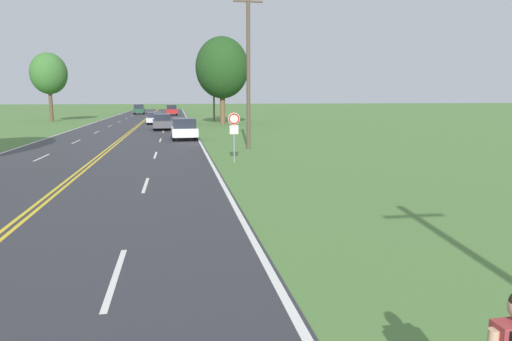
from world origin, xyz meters
name	(u,v)px	position (x,y,z in m)	size (l,w,h in m)	color
traffic_sign	(234,125)	(7.11, 21.87, 1.90)	(0.60, 0.10, 2.51)	gray
utility_pole_midground	(248,69)	(8.79, 27.79, 4.97)	(1.80, 0.24, 9.63)	brown
utility_pole_far	(214,82)	(9.21, 58.98, 5.13)	(1.80, 0.24, 9.95)	brown
tree_behind_sign	(222,68)	(9.77, 53.51, 6.59)	(6.20, 6.20, 10.19)	brown
tree_mid_treeline	(49,74)	(-11.92, 63.58, 6.23)	(4.65, 4.65, 8.93)	brown
car_white_hatchback_mid_near	(184,128)	(4.87, 34.72, 0.87)	(2.03, 3.55, 1.65)	black
car_dark_grey_sedan_mid_far	(162,122)	(2.89, 46.13, 0.80)	(2.08, 4.95, 1.56)	black
car_silver_sedan_receding	(154,118)	(1.71, 56.04, 0.72)	(1.99, 4.73, 1.40)	black
car_red_suv_distant	(172,110)	(3.59, 81.16, 0.96)	(1.99, 4.30, 1.81)	black
car_dark_green_suv_horizon	(139,109)	(-2.41, 87.24, 0.95)	(1.90, 4.05, 1.82)	black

